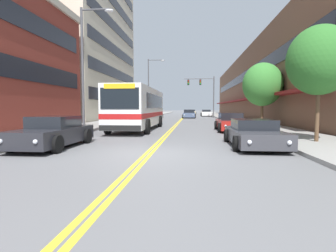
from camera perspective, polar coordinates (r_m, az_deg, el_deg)
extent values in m
plane|color=slate|center=(46.60, 3.38, 1.91)|extent=(240.00, 240.00, 0.00)
cube|color=gray|center=(47.45, -5.68, 2.03)|extent=(3.95, 106.00, 0.15)
cube|color=gray|center=(46.94, 12.55, 1.93)|extent=(3.95, 106.00, 0.15)
cube|color=yellow|center=(46.61, 3.26, 1.91)|extent=(0.14, 106.00, 0.01)
cube|color=yellow|center=(46.60, 3.50, 1.91)|extent=(0.14, 106.00, 0.01)
cube|color=black|center=(21.90, -26.16, 10.27)|extent=(0.08, 12.52, 1.40)
cube|color=black|center=(22.54, -26.44, 18.88)|extent=(0.08, 12.52, 1.40)
cube|color=beige|center=(43.74, -19.31, 19.31)|extent=(12.00, 23.22, 26.81)
cube|color=black|center=(40.08, -11.05, 6.29)|extent=(0.08, 21.36, 1.40)
cube|color=black|center=(40.36, -11.12, 11.05)|extent=(0.08, 21.36, 1.40)
cube|color=black|center=(40.91, -11.18, 15.71)|extent=(0.08, 21.36, 1.40)
cube|color=black|center=(41.72, -11.25, 20.22)|extent=(0.08, 21.36, 1.40)
cube|color=black|center=(42.78, -11.32, 24.54)|extent=(0.08, 21.36, 1.40)
cube|color=brown|center=(48.22, 20.08, 8.08)|extent=(8.00, 68.00, 10.65)
cube|color=maroon|center=(47.16, 14.63, 5.34)|extent=(1.10, 61.20, 0.24)
cube|color=black|center=(47.48, 15.33, 9.79)|extent=(0.08, 61.20, 1.40)
cube|color=silver|center=(20.58, -6.39, 4.09)|extent=(2.53, 10.70, 2.79)
cube|color=#B21919|center=(20.58, -6.38, 2.53)|extent=(2.55, 10.72, 0.32)
cube|color=black|center=(21.10, -6.10, 5.30)|extent=(2.56, 8.34, 1.00)
cube|color=black|center=(15.37, -10.51, 5.95)|extent=(2.27, 0.04, 1.23)
cube|color=yellow|center=(15.40, -10.55, 8.54)|extent=(1.82, 0.06, 0.28)
cube|color=black|center=(15.39, -10.45, -0.45)|extent=(2.47, 0.08, 0.32)
cylinder|color=black|center=(17.44, -12.96, -0.07)|extent=(0.30, 1.00, 1.00)
cylinder|color=black|center=(16.80, -4.57, -0.13)|extent=(0.30, 1.00, 1.00)
cylinder|color=black|center=(23.76, -7.97, 1.06)|extent=(0.30, 1.00, 1.00)
cylinder|color=black|center=(23.30, -1.77, 1.04)|extent=(0.30, 1.00, 1.00)
cube|color=#232328|center=(12.31, -23.75, -1.89)|extent=(1.83, 4.54, 0.65)
cube|color=black|center=(12.43, -23.42, 0.83)|extent=(1.58, 2.00, 0.50)
cylinder|color=black|center=(11.66, -31.15, -3.29)|extent=(0.22, 0.69, 0.69)
cylinder|color=black|center=(10.66, -22.99, -3.66)|extent=(0.22, 0.69, 0.69)
cylinder|color=black|center=(14.01, -24.29, -1.93)|extent=(0.22, 0.69, 0.69)
cylinder|color=black|center=(13.18, -17.18, -2.11)|extent=(0.22, 0.69, 0.69)
sphere|color=silver|center=(10.76, -32.71, -2.82)|extent=(0.16, 0.16, 0.16)
sphere|color=silver|center=(10.03, -26.92, -3.07)|extent=(0.16, 0.16, 0.16)
cube|color=red|center=(14.62, -21.67, -0.82)|extent=(0.18, 0.04, 0.10)
cube|color=red|center=(14.07, -16.88, -0.89)|extent=(0.18, 0.04, 0.10)
cube|color=black|center=(41.86, -2.76, 2.34)|extent=(1.87, 4.32, 0.62)
cube|color=black|center=(42.02, -2.73, 3.12)|extent=(1.61, 1.90, 0.51)
cylinder|color=black|center=(40.69, -4.36, 2.04)|extent=(0.22, 0.63, 0.63)
cylinder|color=black|center=(40.41, -1.69, 2.04)|extent=(0.22, 0.63, 0.63)
cylinder|color=black|center=(43.33, -3.77, 2.17)|extent=(0.22, 0.63, 0.63)
cylinder|color=black|center=(43.07, -1.25, 2.16)|extent=(0.22, 0.63, 0.63)
sphere|color=silver|center=(39.81, -4.14, 2.29)|extent=(0.16, 0.16, 0.16)
sphere|color=silver|center=(39.61, -2.27, 2.29)|extent=(0.16, 0.16, 0.16)
cube|color=red|center=(44.10, -3.23, 2.46)|extent=(0.18, 0.04, 0.10)
cube|color=red|center=(43.92, -1.49, 2.46)|extent=(0.18, 0.04, 0.10)
cube|color=#B7B7BC|center=(32.25, -5.12, 1.88)|extent=(1.72, 4.66, 0.66)
cube|color=black|center=(32.42, -5.07, 2.95)|extent=(1.48, 2.05, 0.54)
cylinder|color=black|center=(31.02, -7.21, 1.45)|extent=(0.22, 0.67, 0.67)
cylinder|color=black|center=(30.68, -3.99, 1.44)|extent=(0.22, 0.67, 0.67)
cylinder|color=black|center=(33.84, -6.15, 1.67)|extent=(0.22, 0.67, 0.67)
cylinder|color=black|center=(33.54, -3.19, 1.66)|extent=(0.22, 0.67, 0.67)
sphere|color=silver|center=(30.07, -7.07, 1.77)|extent=(0.16, 0.16, 0.16)
sphere|color=silver|center=(29.83, -4.81, 1.77)|extent=(0.16, 0.16, 0.16)
cube|color=red|center=(34.66, -5.43, 2.08)|extent=(0.18, 0.04, 0.10)
cube|color=red|center=(34.45, -3.40, 2.08)|extent=(0.18, 0.04, 0.10)
cube|color=#38383D|center=(12.14, 18.19, -2.09)|extent=(1.94, 4.67, 0.58)
cube|color=black|center=(12.28, 18.05, 0.37)|extent=(1.67, 2.05, 0.44)
cylinder|color=black|center=(10.56, 14.64, -3.73)|extent=(0.22, 0.63, 0.63)
cylinder|color=black|center=(11.06, 24.88, -3.63)|extent=(0.22, 0.63, 0.63)
cylinder|color=black|center=(13.40, 12.65, -2.07)|extent=(0.22, 0.63, 0.63)
cylinder|color=black|center=(13.80, 20.88, -2.07)|extent=(0.22, 0.63, 0.63)
sphere|color=silver|center=(9.71, 17.34, -3.39)|extent=(0.16, 0.16, 0.16)
sphere|color=silver|center=(10.08, 24.95, -3.31)|extent=(0.16, 0.16, 0.16)
cube|color=red|center=(14.31, 13.38, -0.98)|extent=(0.18, 0.04, 0.10)
cube|color=red|center=(14.57, 18.84, -1.00)|extent=(0.18, 0.04, 0.10)
cube|color=white|center=(52.78, 8.32, 2.70)|extent=(1.90, 4.52, 0.73)
cube|color=black|center=(52.95, 8.32, 3.32)|extent=(1.64, 1.99, 0.41)
cylinder|color=black|center=(51.35, 7.31, 2.42)|extent=(0.22, 0.62, 0.62)
cylinder|color=black|center=(51.45, 9.48, 2.40)|extent=(0.22, 0.62, 0.62)
cylinder|color=black|center=(54.15, 7.21, 2.51)|extent=(0.22, 0.62, 0.62)
cylinder|color=black|center=(54.24, 9.27, 2.49)|extent=(0.22, 0.62, 0.62)
sphere|color=silver|center=(50.47, 7.70, 2.69)|extent=(0.16, 0.16, 0.16)
sphere|color=silver|center=(50.54, 9.21, 2.68)|extent=(0.16, 0.16, 0.16)
cube|color=red|center=(55.02, 7.49, 2.80)|extent=(0.18, 0.04, 0.10)
cube|color=red|center=(55.09, 8.91, 2.79)|extent=(0.18, 0.04, 0.10)
cube|color=maroon|center=(19.63, 13.45, 0.35)|extent=(1.79, 4.39, 0.62)
cube|color=black|center=(19.77, 13.41, 2.04)|extent=(1.54, 1.93, 0.53)
cylinder|color=black|center=(18.18, 11.18, -0.40)|extent=(0.22, 0.67, 0.67)
cylinder|color=black|center=(18.45, 16.86, -0.43)|extent=(0.22, 0.67, 0.67)
cylinder|color=black|center=(20.88, 10.43, 0.17)|extent=(0.22, 0.67, 0.67)
cylinder|color=black|center=(21.12, 15.39, 0.14)|extent=(0.22, 0.67, 0.67)
sphere|color=silver|center=(17.35, 12.43, 0.00)|extent=(0.16, 0.16, 0.16)
sphere|color=silver|center=(17.55, 16.49, -0.03)|extent=(0.16, 0.16, 0.16)
cube|color=red|center=(21.74, 10.96, 0.81)|extent=(0.18, 0.04, 0.10)
cube|color=red|center=(21.90, 14.32, 0.79)|extent=(0.18, 0.04, 0.10)
cube|color=#475675|center=(43.33, 4.61, 2.43)|extent=(1.91, 4.18, 0.70)
cube|color=black|center=(43.48, 4.62, 3.25)|extent=(1.65, 1.84, 0.53)
cylinder|color=black|center=(42.06, 3.25, 2.11)|extent=(0.22, 0.62, 0.62)
cylinder|color=black|center=(42.03, 5.92, 2.09)|extent=(0.22, 0.62, 0.62)
cylinder|color=black|center=(44.65, 3.37, 2.22)|extent=(0.22, 0.62, 0.62)
cylinder|color=black|center=(44.63, 5.89, 2.20)|extent=(0.22, 0.62, 0.62)
sphere|color=silver|center=(41.23, 3.64, 2.41)|extent=(0.16, 0.16, 0.16)
sphere|color=silver|center=(41.21, 5.50, 2.40)|extent=(0.16, 0.16, 0.16)
cube|color=red|center=(45.44, 3.78, 2.56)|extent=(0.18, 0.04, 0.10)
cube|color=red|center=(45.42, 5.51, 2.54)|extent=(0.18, 0.04, 0.10)
cube|color=#19234C|center=(58.57, 4.89, 2.84)|extent=(1.71, 4.50, 0.65)
cube|color=black|center=(58.74, 4.89, 3.37)|extent=(1.47, 1.98, 0.44)
cylinder|color=black|center=(57.19, 3.99, 2.64)|extent=(0.22, 0.69, 0.69)
cylinder|color=black|center=(57.18, 5.75, 2.63)|extent=(0.22, 0.69, 0.69)
cylinder|color=black|center=(59.98, 4.06, 2.70)|extent=(0.22, 0.69, 0.69)
cylinder|color=black|center=(59.97, 5.73, 2.69)|extent=(0.22, 0.69, 0.69)
sphere|color=silver|center=(56.31, 4.26, 2.83)|extent=(0.16, 0.16, 0.16)
sphere|color=silver|center=(56.30, 5.47, 2.82)|extent=(0.16, 0.16, 0.16)
cube|color=red|center=(60.84, 4.33, 2.92)|extent=(0.18, 0.04, 0.10)
cube|color=red|center=(60.83, 5.48, 2.91)|extent=(0.18, 0.04, 0.10)
cube|color=#BCAD89|center=(67.67, 5.23, 2.96)|extent=(1.90, 4.45, 0.62)
cube|color=black|center=(67.84, 5.23, 3.40)|extent=(1.63, 1.96, 0.42)
cylinder|color=black|center=(66.30, 4.39, 2.80)|extent=(0.22, 0.61, 0.61)
cylinder|color=black|center=(66.30, 6.07, 2.79)|extent=(0.22, 0.61, 0.61)
cylinder|color=black|center=(69.06, 4.43, 2.84)|extent=(0.22, 0.61, 0.61)
cylinder|color=black|center=(69.05, 6.04, 2.83)|extent=(0.22, 0.61, 0.61)
sphere|color=silver|center=(65.43, 4.64, 2.95)|extent=(0.16, 0.16, 0.16)
sphere|color=silver|center=(65.43, 5.81, 2.95)|extent=(0.16, 0.16, 0.16)
cube|color=red|center=(69.91, 4.67, 3.02)|extent=(0.18, 0.04, 0.10)
cube|color=red|center=(69.90, 5.80, 3.01)|extent=(0.18, 0.04, 0.10)
cylinder|color=#47474C|center=(45.75, 9.92, 6.21)|extent=(0.18, 0.18, 7.01)
cylinder|color=#47474C|center=(45.85, 6.72, 10.18)|extent=(5.12, 0.11, 0.11)
cube|color=black|center=(45.80, 7.04, 9.43)|extent=(0.34, 0.26, 0.92)
sphere|color=red|center=(45.66, 7.05, 9.80)|extent=(0.18, 0.18, 0.18)
sphere|color=yellow|center=(45.64, 7.05, 9.45)|extent=(0.18, 0.18, 0.18)
sphere|color=green|center=(45.61, 7.05, 9.11)|extent=(0.18, 0.18, 0.18)
cylinder|color=black|center=(45.85, 7.05, 10.09)|extent=(0.02, 0.02, 0.14)
cube|color=black|center=(45.78, 4.45, 9.45)|extent=(0.34, 0.26, 0.92)
sphere|color=red|center=(45.65, 4.44, 9.82)|extent=(0.18, 0.18, 0.18)
sphere|color=yellow|center=(45.63, 4.44, 9.47)|extent=(0.18, 0.18, 0.18)
sphere|color=green|center=(45.60, 4.44, 9.13)|extent=(0.18, 0.18, 0.18)
cylinder|color=black|center=(45.84, 4.45, 10.11)|extent=(0.02, 0.02, 0.14)
cylinder|color=#47474C|center=(17.69, -18.07, 11.11)|extent=(0.16, 0.16, 7.91)
cylinder|color=#47474C|center=(18.24, -15.57, 23.24)|extent=(1.78, 0.10, 0.10)
ellipsoid|color=#B2B2B7|center=(17.94, -12.68, 23.30)|extent=(0.56, 0.28, 0.20)
cylinder|color=#47474C|center=(41.56, -4.27, 8.03)|extent=(0.16, 0.16, 9.24)
cylinder|color=#47474C|center=(41.94, -2.73, 14.15)|extent=(2.26, 0.10, 0.10)
ellipsoid|color=#B2B2B7|center=(41.78, -1.16, 14.06)|extent=(0.56, 0.28, 0.20)
cylinder|color=brown|center=(13.89, 29.74, 2.19)|extent=(0.18, 0.18, 2.49)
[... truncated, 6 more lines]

